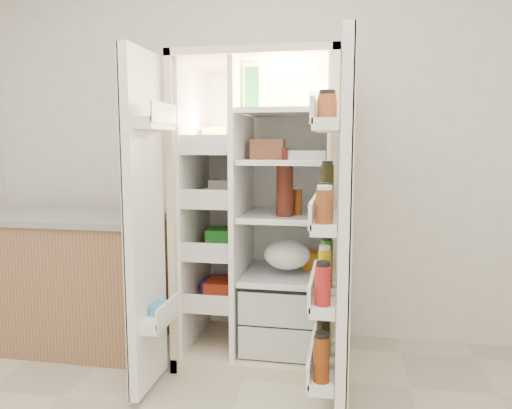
# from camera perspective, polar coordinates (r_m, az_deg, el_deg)

# --- Properties ---
(wall_back) EXTENTS (4.00, 0.02, 2.70)m
(wall_back) POSITION_cam_1_polar(r_m,az_deg,el_deg) (3.28, 1.32, 8.04)
(wall_back) COLOR white
(wall_back) RESTS_ON floor
(refrigerator) EXTENTS (0.92, 0.70, 1.80)m
(refrigerator) POSITION_cam_1_polar(r_m,az_deg,el_deg) (2.98, 1.07, -3.59)
(refrigerator) COLOR beige
(refrigerator) RESTS_ON floor
(freezer_door) EXTENTS (0.15, 0.40, 1.72)m
(freezer_door) POSITION_cam_1_polar(r_m,az_deg,el_deg) (2.53, -12.88, -2.35)
(freezer_door) COLOR white
(freezer_door) RESTS_ON floor
(fridge_door) EXTENTS (0.17, 0.58, 1.72)m
(fridge_door) POSITION_cam_1_polar(r_m,az_deg,el_deg) (2.23, 9.91, -3.97)
(fridge_door) COLOR white
(fridge_door) RESTS_ON floor
(kitchen_counter) EXTENTS (1.18, 0.63, 0.86)m
(kitchen_counter) POSITION_cam_1_polar(r_m,az_deg,el_deg) (3.39, -21.02, -8.21)
(kitchen_counter) COLOR #9C6E4E
(kitchen_counter) RESTS_ON floor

